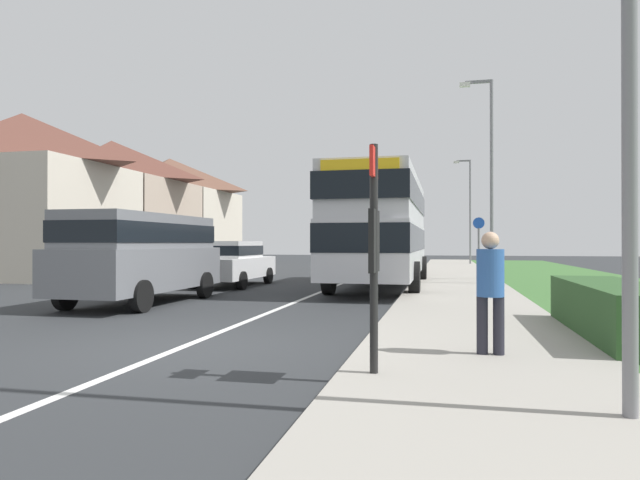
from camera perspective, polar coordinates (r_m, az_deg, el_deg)
name	(u,v)px	position (r m, az deg, el deg)	size (l,w,h in m)	color
ground_plane	(183,347)	(8.46, -14.02, -10.71)	(120.00, 120.00, 0.00)	#2D3033
lane_marking_centre	(311,296)	(15.95, -0.89, -5.78)	(0.14, 60.00, 0.01)	silver
pavement_near_side	(464,305)	(13.51, 14.71, -6.52)	(3.20, 68.00, 0.12)	#9E998E
roadside_hedge	(614,313)	(9.68, 28.18, -6.66)	(1.10, 4.16, 0.90)	#2D5128
double_decker_bus	(381,225)	(18.78, 6.39, 1.58)	(2.80, 10.08, 3.70)	#BCBCC1
parked_van_grey	(142,251)	(14.52, -17.95, -1.07)	(2.11, 5.25, 2.24)	slate
parked_car_white	(231,261)	(19.61, -9.17, -2.19)	(1.96, 4.45, 1.58)	silver
pedestrian_at_stop	(490,287)	(7.31, 17.24, -4.63)	(0.34, 0.34, 1.67)	#23232D
bus_stop_sign	(374,242)	(6.00, 5.61, -0.20)	(0.09, 0.52, 2.60)	black
cycle_route_sign	(479,245)	(22.31, 16.12, -0.54)	(0.44, 0.08, 2.52)	slate
street_lamp_mid	(488,168)	(20.16, 17.05, 7.19)	(1.14, 0.20, 7.21)	slate
street_lamp_far	(469,205)	(38.54, 15.14, 3.57)	(1.14, 0.20, 7.13)	slate
house_terrace_far_side	(111,205)	(32.83, -20.82, 3.37)	(7.95, 19.84, 7.23)	beige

